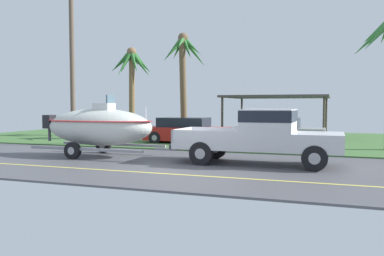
{
  "coord_description": "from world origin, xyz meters",
  "views": [
    {
      "loc": [
        4.51,
        -12.81,
        2.05
      ],
      "look_at": [
        -0.54,
        1.38,
        1.19
      ],
      "focal_mm": 37.91,
      "sensor_mm": 36.0,
      "label": 1
    }
  ],
  "objects_px": {
    "utility_pole": "(72,55)",
    "palm_tree_mid": "(183,61)",
    "boat_on_trailer": "(99,127)",
    "parked_sedan_near": "(187,131)",
    "pickup_truck_towing": "(268,134)",
    "palm_tree_near_left": "(132,70)",
    "carport_awning": "(278,98)",
    "parked_sedan_far": "(277,132)"
  },
  "relations": [
    {
      "from": "boat_on_trailer",
      "to": "utility_pole",
      "type": "distance_m",
      "value": 6.06
    },
    {
      "from": "boat_on_trailer",
      "to": "utility_pole",
      "type": "bearing_deg",
      "value": 137.21
    },
    {
      "from": "carport_awning",
      "to": "palm_tree_mid",
      "type": "height_order",
      "value": "palm_tree_mid"
    },
    {
      "from": "pickup_truck_towing",
      "to": "palm_tree_near_left",
      "type": "relative_size",
      "value": 1.02
    },
    {
      "from": "palm_tree_mid",
      "to": "parked_sedan_far",
      "type": "bearing_deg",
      "value": -12.49
    },
    {
      "from": "parked_sedan_far",
      "to": "carport_awning",
      "type": "xyz_separation_m",
      "value": [
        -0.74,
        5.7,
        1.85
      ]
    },
    {
      "from": "parked_sedan_near",
      "to": "palm_tree_mid",
      "type": "distance_m",
      "value": 4.61
    },
    {
      "from": "pickup_truck_towing",
      "to": "palm_tree_mid",
      "type": "relative_size",
      "value": 0.94
    },
    {
      "from": "utility_pole",
      "to": "palm_tree_mid",
      "type": "bearing_deg",
      "value": 49.53
    },
    {
      "from": "parked_sedan_far",
      "to": "carport_awning",
      "type": "bearing_deg",
      "value": 97.39
    },
    {
      "from": "boat_on_trailer",
      "to": "palm_tree_near_left",
      "type": "height_order",
      "value": "palm_tree_near_left"
    },
    {
      "from": "pickup_truck_towing",
      "to": "parked_sedan_near",
      "type": "bearing_deg",
      "value": 130.62
    },
    {
      "from": "palm_tree_mid",
      "to": "utility_pole",
      "type": "bearing_deg",
      "value": -130.47
    },
    {
      "from": "pickup_truck_towing",
      "to": "carport_awning",
      "type": "xyz_separation_m",
      "value": [
        -1.41,
        12.74,
        1.47
      ]
    },
    {
      "from": "boat_on_trailer",
      "to": "carport_awning",
      "type": "relative_size",
      "value": 0.92
    },
    {
      "from": "carport_awning",
      "to": "palm_tree_mid",
      "type": "relative_size",
      "value": 1.03
    },
    {
      "from": "parked_sedan_far",
      "to": "palm_tree_mid",
      "type": "xyz_separation_m",
      "value": [
        -5.59,
        1.24,
        3.93
      ]
    },
    {
      "from": "carport_awning",
      "to": "boat_on_trailer",
      "type": "bearing_deg",
      "value": -112.61
    },
    {
      "from": "carport_awning",
      "to": "palm_tree_mid",
      "type": "bearing_deg",
      "value": -137.37
    },
    {
      "from": "palm_tree_mid",
      "to": "boat_on_trailer",
      "type": "bearing_deg",
      "value": -93.16
    },
    {
      "from": "pickup_truck_towing",
      "to": "palm_tree_near_left",
      "type": "xyz_separation_m",
      "value": [
        -10.28,
        9.55,
        3.22
      ]
    },
    {
      "from": "carport_awning",
      "to": "utility_pole",
      "type": "relative_size",
      "value": 0.73
    },
    {
      "from": "utility_pole",
      "to": "parked_sedan_far",
      "type": "bearing_deg",
      "value": 20.41
    },
    {
      "from": "boat_on_trailer",
      "to": "palm_tree_near_left",
      "type": "relative_size",
      "value": 1.03
    },
    {
      "from": "carport_awning",
      "to": "utility_pole",
      "type": "distance_m",
      "value": 13.12
    },
    {
      "from": "pickup_truck_towing",
      "to": "palm_tree_near_left",
      "type": "height_order",
      "value": "palm_tree_near_left"
    },
    {
      "from": "pickup_truck_towing",
      "to": "boat_on_trailer",
      "type": "height_order",
      "value": "boat_on_trailer"
    },
    {
      "from": "pickup_truck_towing",
      "to": "utility_pole",
      "type": "xyz_separation_m",
      "value": [
        -10.41,
        3.42,
        3.51
      ]
    },
    {
      "from": "boat_on_trailer",
      "to": "parked_sedan_near",
      "type": "distance_m",
      "value": 6.29
    },
    {
      "from": "parked_sedan_near",
      "to": "carport_awning",
      "type": "distance_m",
      "value": 7.89
    },
    {
      "from": "boat_on_trailer",
      "to": "parked_sedan_near",
      "type": "bearing_deg",
      "value": 76.22
    },
    {
      "from": "parked_sedan_far",
      "to": "utility_pole",
      "type": "height_order",
      "value": "utility_pole"
    },
    {
      "from": "parked_sedan_far",
      "to": "utility_pole",
      "type": "bearing_deg",
      "value": -159.59
    },
    {
      "from": "pickup_truck_towing",
      "to": "palm_tree_near_left",
      "type": "bearing_deg",
      "value": 137.11
    },
    {
      "from": "pickup_truck_towing",
      "to": "utility_pole",
      "type": "relative_size",
      "value": 0.67
    },
    {
      "from": "utility_pole",
      "to": "boat_on_trailer",
      "type": "bearing_deg",
      "value": -42.79
    },
    {
      "from": "boat_on_trailer",
      "to": "palm_tree_mid",
      "type": "height_order",
      "value": "palm_tree_mid"
    },
    {
      "from": "pickup_truck_towing",
      "to": "carport_awning",
      "type": "height_order",
      "value": "carport_awning"
    },
    {
      "from": "parked_sedan_near",
      "to": "palm_tree_near_left",
      "type": "xyz_separation_m",
      "value": [
        -5.05,
        3.46,
        3.61
      ]
    },
    {
      "from": "utility_pole",
      "to": "palm_tree_near_left",
      "type": "bearing_deg",
      "value": 88.77
    },
    {
      "from": "pickup_truck_towing",
      "to": "parked_sedan_near",
      "type": "height_order",
      "value": "pickup_truck_towing"
    },
    {
      "from": "parked_sedan_near",
      "to": "utility_pole",
      "type": "bearing_deg",
      "value": -152.69
    }
  ]
}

